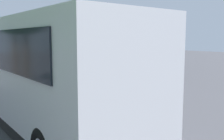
# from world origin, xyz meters

# --- Properties ---
(ground_plane) EXTENTS (80.00, 80.00, 0.00)m
(ground_plane) POSITION_xyz_m (0.00, 0.00, 0.00)
(ground_plane) COLOR #424247
(tour_bus) EXTENTS (10.38, 2.64, 3.25)m
(tour_bus) POSITION_xyz_m (-1.75, 4.34, 1.65)
(tour_bus) COLOR silver
(tour_bus) RESTS_ON ground_plane
(spectator_far_left) EXTENTS (0.57, 0.39, 1.67)m
(spectator_far_left) POSITION_xyz_m (-3.60, 1.41, 0.99)
(spectator_far_left) COLOR #473823
(spectator_far_left) RESTS_ON ground_plane
(spectator_left) EXTENTS (0.58, 0.34, 1.76)m
(spectator_left) POSITION_xyz_m (-2.50, 1.44, 1.05)
(spectator_left) COLOR black
(spectator_left) RESTS_ON ground_plane
(spectator_centre) EXTENTS (0.57, 0.31, 1.73)m
(spectator_centre) POSITION_xyz_m (-1.81, 1.74, 1.03)
(spectator_centre) COLOR black
(spectator_centre) RESTS_ON ground_plane
(spectator_right) EXTENTS (0.58, 0.33, 1.79)m
(spectator_right) POSITION_xyz_m (-0.79, 1.49, 1.07)
(spectator_right) COLOR black
(spectator_right) RESTS_ON ground_plane
(spectator_far_right) EXTENTS (0.58, 0.37, 1.78)m
(spectator_far_right) POSITION_xyz_m (0.39, 1.44, 1.06)
(spectator_far_right) COLOR black
(spectator_far_right) RESTS_ON ground_plane
(parked_motorcycle_silver) EXTENTS (2.05, 0.58, 0.99)m
(parked_motorcycle_silver) POSITION_xyz_m (-2.69, 2.47, 0.48)
(parked_motorcycle_silver) COLOR black
(parked_motorcycle_silver) RESTS_ON ground_plane
(parked_motorcycle_dark) EXTENTS (2.03, 0.70, 0.99)m
(parked_motorcycle_dark) POSITION_xyz_m (0.73, 2.24, 0.48)
(parked_motorcycle_dark) COLOR black
(parked_motorcycle_dark) RESTS_ON ground_plane
(stunt_motorcycle) EXTENTS (1.82, 1.09, 1.80)m
(stunt_motorcycle) POSITION_xyz_m (3.89, -3.05, 1.03)
(stunt_motorcycle) COLOR black
(stunt_motorcycle) RESTS_ON ground_plane
(traffic_cone) EXTENTS (0.34, 0.34, 0.63)m
(traffic_cone) POSITION_xyz_m (2.26, -1.90, 0.30)
(traffic_cone) COLOR orange
(traffic_cone) RESTS_ON ground_plane
(bay_line_a) EXTENTS (0.30, 4.48, 0.01)m
(bay_line_a) POSITION_xyz_m (-2.65, -0.32, 0.00)
(bay_line_a) COLOR white
(bay_line_a) RESTS_ON ground_plane
(bay_line_b) EXTENTS (0.28, 4.04, 0.01)m
(bay_line_b) POSITION_xyz_m (0.16, -0.32, 0.00)
(bay_line_b) COLOR white
(bay_line_b) RESTS_ON ground_plane
(bay_line_c) EXTENTS (0.26, 3.77, 0.01)m
(bay_line_c) POSITION_xyz_m (2.97, -0.32, 0.00)
(bay_line_c) COLOR white
(bay_line_c) RESTS_ON ground_plane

